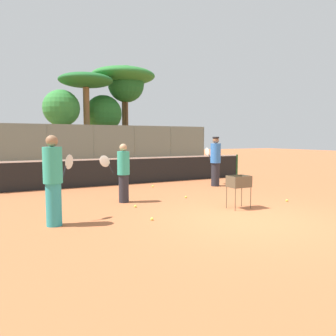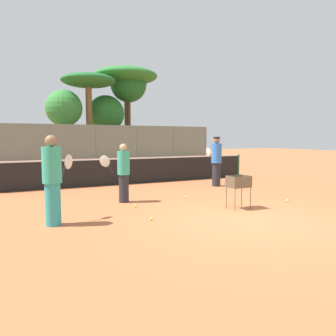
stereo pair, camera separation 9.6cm
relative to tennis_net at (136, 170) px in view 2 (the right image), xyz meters
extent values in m
plane|color=#B26038|center=(0.00, -6.73, -0.56)|extent=(80.00, 80.00, 0.00)
cylinder|color=#26592D|center=(5.27, 0.00, -0.02)|extent=(0.10, 0.10, 1.07)
cube|color=black|center=(0.00, 0.00, -0.05)|extent=(10.54, 0.01, 1.01)
cube|color=white|center=(0.00, 0.00, 0.48)|extent=(10.54, 0.02, 0.06)
cylinder|color=slate|center=(-1.68, 12.60, 0.88)|extent=(0.08, 0.08, 2.88)
cylinder|color=slate|center=(1.68, 12.60, 0.88)|extent=(0.08, 0.08, 2.88)
cylinder|color=slate|center=(5.05, 12.60, 0.88)|extent=(0.08, 0.08, 2.88)
cylinder|color=slate|center=(8.42, 12.60, 0.88)|extent=(0.08, 0.08, 2.88)
cylinder|color=slate|center=(11.79, 12.60, 0.88)|extent=(0.08, 0.08, 2.88)
cube|color=slate|center=(0.00, 12.60, 0.88)|extent=(23.59, 0.01, 2.88)
cylinder|color=brown|center=(6.06, 17.13, 2.39)|extent=(0.34, 0.34, 5.89)
sphere|color=#1E6028|center=(6.06, 17.13, 6.35)|extent=(3.39, 3.39, 3.39)
cylinder|color=brown|center=(1.92, 15.61, 2.50)|extent=(0.53, 0.53, 6.12)
ellipsoid|color=#1E6028|center=(1.92, 15.61, 6.12)|extent=(4.52, 4.52, 1.13)
cylinder|color=brown|center=(3.87, 17.23, 0.99)|extent=(0.24, 0.24, 3.11)
sphere|color=#28722D|center=(3.87, 17.23, 3.55)|extent=(3.33, 3.33, 3.33)
cylinder|color=brown|center=(5.81, 17.23, 2.89)|extent=(0.30, 0.30, 6.90)
ellipsoid|color=#28722D|center=(5.81, 17.23, 7.09)|extent=(5.93, 5.93, 1.48)
cylinder|color=brown|center=(-0.10, 15.79, 1.15)|extent=(0.28, 0.28, 3.42)
sphere|color=#338438|center=(-0.10, 15.79, 3.76)|extent=(3.00, 3.00, 3.00)
cylinder|color=#26262D|center=(2.51, -2.07, -0.11)|extent=(0.32, 0.32, 0.90)
cylinder|color=blue|center=(2.51, -2.07, 0.71)|extent=(0.39, 0.39, 0.75)
sphere|color=#8C6647|center=(2.51, -2.07, 1.21)|extent=(0.24, 0.24, 0.24)
cylinder|color=black|center=(2.51, -2.07, 1.31)|extent=(0.26, 0.26, 0.06)
cylinder|color=black|center=(2.51, -1.69, 0.53)|extent=(0.03, 0.15, 0.27)
ellipsoid|color=silver|center=(2.50, -1.51, 0.75)|extent=(0.04, 0.40, 0.43)
cylinder|color=#26262D|center=(-1.74, -3.49, -0.16)|extent=(0.28, 0.28, 0.80)
cylinder|color=teal|center=(-1.74, -3.49, 0.58)|extent=(0.35, 0.35, 0.67)
sphere|color=tan|center=(-1.74, -3.49, 1.03)|extent=(0.22, 0.22, 0.22)
cylinder|color=black|center=(-2.06, -3.34, 0.41)|extent=(0.14, 0.09, 0.27)
ellipsoid|color=silver|center=(-2.22, -3.26, 0.63)|extent=(0.37, 0.20, 0.43)
cylinder|color=teal|center=(-3.92, -5.22, -0.10)|extent=(0.32, 0.32, 0.91)
cylinder|color=teal|center=(-3.92, -5.22, 0.73)|extent=(0.40, 0.40, 0.76)
sphere|color=#8C6647|center=(-3.92, -5.22, 1.23)|extent=(0.25, 0.25, 0.25)
cylinder|color=black|center=(-3.65, -4.96, 0.54)|extent=(0.13, 0.12, 0.27)
ellipsoid|color=silver|center=(-3.51, -4.83, 0.76)|extent=(0.31, 0.29, 0.43)
cylinder|color=brown|center=(0.39, -5.87, -0.27)|extent=(0.02, 0.02, 0.57)
cylinder|color=brown|center=(0.90, -5.87, -0.27)|extent=(0.02, 0.02, 0.57)
cylinder|color=brown|center=(0.39, -5.51, -0.27)|extent=(0.02, 0.02, 0.57)
cylinder|color=brown|center=(0.90, -5.51, -0.27)|extent=(0.02, 0.02, 0.57)
cube|color=brown|center=(0.64, -5.69, 0.02)|extent=(0.55, 0.40, 0.01)
cube|color=brown|center=(0.64, -5.89, 0.16)|extent=(0.55, 0.01, 0.30)
cube|color=brown|center=(0.64, -5.49, 0.16)|extent=(0.55, 0.01, 0.30)
cube|color=brown|center=(0.37, -5.69, 0.16)|extent=(0.01, 0.40, 0.30)
cube|color=brown|center=(0.92, -5.69, 0.16)|extent=(0.01, 0.40, 0.30)
sphere|color=#D1E54C|center=(0.52, -5.74, 0.06)|extent=(0.07, 0.07, 0.07)
sphere|color=#D1E54C|center=(0.49, -5.71, 0.06)|extent=(0.07, 0.07, 0.07)
sphere|color=#D1E54C|center=(0.48, -5.63, 0.11)|extent=(0.07, 0.07, 0.07)
sphere|color=#D1E54C|center=(0.81, -5.59, 0.06)|extent=(0.07, 0.07, 0.07)
sphere|color=#D1E54C|center=(0.46, -5.83, 0.06)|extent=(0.07, 0.07, 0.07)
sphere|color=#D1E54C|center=(0.59, -5.70, 0.06)|extent=(0.07, 0.07, 0.07)
sphere|color=#D1E54C|center=(0.78, -5.80, 0.11)|extent=(0.07, 0.07, 0.07)
sphere|color=#D1E54C|center=(0.83, -5.72, 0.11)|extent=(0.07, 0.07, 0.07)
sphere|color=#D1E54C|center=(0.54, -5.68, 0.06)|extent=(0.07, 0.07, 0.07)
sphere|color=#D1E54C|center=(0.79, -5.59, 0.06)|extent=(0.07, 0.07, 0.07)
sphere|color=#D1E54C|center=(0.78, -5.63, 0.06)|extent=(0.07, 0.07, 0.07)
sphere|color=#D1E54C|center=(-1.90, -5.78, -0.53)|extent=(0.07, 0.07, 0.07)
sphere|color=#D1E54C|center=(0.19, -3.75, -0.53)|extent=(0.07, 0.07, 0.07)
sphere|color=#D1E54C|center=(-1.71, -4.31, -0.53)|extent=(0.07, 0.07, 0.07)
sphere|color=#D1E54C|center=(0.24, -1.22, -0.53)|extent=(0.07, 0.07, 0.07)
sphere|color=#D1E54C|center=(2.52, -5.60, -0.53)|extent=(0.07, 0.07, 0.07)
cube|color=#B2B7BC|center=(0.12, 14.98, -0.11)|extent=(4.20, 1.70, 0.90)
cube|color=#33383D|center=(-0.08, 14.98, 0.69)|extent=(2.20, 1.50, 0.70)
camera|label=1|loc=(-4.94, -12.36, 1.29)|focal=35.00mm
camera|label=2|loc=(-4.86, -12.40, 1.29)|focal=35.00mm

